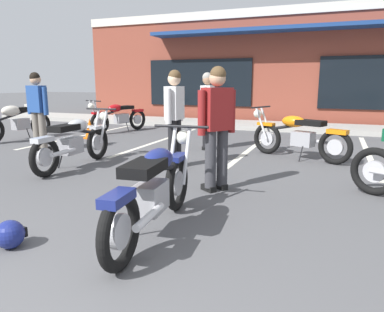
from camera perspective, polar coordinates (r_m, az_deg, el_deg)
name	(u,v)px	position (r m, az deg, el deg)	size (l,w,h in m)	color
ground_plane	(193,194)	(4.88, 0.09, -5.98)	(80.00, 80.00, 0.00)	#515154
sidewalk_kerb	(277,126)	(12.09, 13.27, 4.59)	(22.00, 1.80, 0.14)	#A8A59E
brick_storefront_building	(294,69)	(16.08, 15.80, 12.97)	(15.65, 6.82, 3.97)	brown
painted_stall_lines	(254,146)	(8.58, 9.73, 1.53)	(9.75, 4.80, 0.01)	silver
motorcycle_foreground_classic	(155,188)	(3.55, -5.90, -5.01)	(0.66, 2.11, 0.98)	black
motorcycle_red_sportbike	(119,117)	(11.06, -11.45, 6.09)	(0.96, 2.05, 0.98)	black
motorcycle_silver_naked	(298,135)	(7.33, 16.35, 3.17)	(1.99, 1.12, 0.98)	black
motorcycle_green_cafe_racer	(74,141)	(6.64, -17.99, 2.25)	(0.66, 2.11, 0.98)	black
motorcycle_orange_scrambler	(14,120)	(10.33, -26.25, 5.13)	(0.67, 2.11, 0.98)	black
person_in_black_shirt	(38,107)	(8.46, -23.10, 7.11)	(0.61, 0.31, 1.68)	black
person_in_shorts_foreground	(174,113)	(6.27, -2.77, 6.78)	(0.28, 0.60, 1.68)	black
person_by_back_row	(217,122)	(4.86, 3.94, 5.38)	(0.43, 0.55, 1.68)	black
person_near_building	(207,106)	(7.97, 2.45, 7.80)	(0.29, 0.60, 1.68)	black
helmet_on_pavement	(10,234)	(3.71, -26.71, -10.94)	(0.26, 0.26, 0.26)	navy
traffic_cone	(90,129)	(10.01, -15.76, 4.16)	(0.34, 0.34, 0.53)	orange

